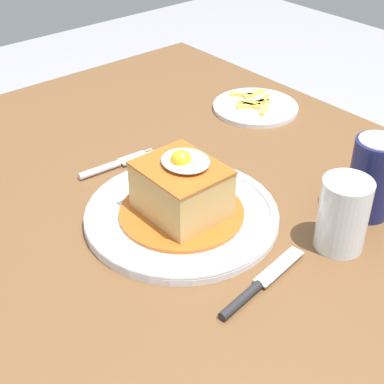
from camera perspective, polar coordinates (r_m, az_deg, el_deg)
The scene contains 8 objects.
dining_table at distance 0.93m, azimuth 4.02°, elevation -8.13°, with size 1.25×0.82×0.77m.
main_plate at distance 0.83m, azimuth -1.05°, elevation -2.26°, with size 0.29×0.29×0.02m.
sandwich_meal at distance 0.81m, azimuth -1.06°, elevation 0.08°, with size 0.18×0.18×0.11m.
fork at distance 0.96m, azimuth -8.15°, elevation 2.60°, with size 0.03×0.14×0.01m.
knife at distance 0.72m, azimuth 6.08°, elevation -9.76°, with size 0.04×0.17×0.01m.
soda_can at distance 0.86m, azimuth 17.61°, elevation 1.39°, with size 0.07×0.07×0.12m.
drinking_glass at distance 0.79m, azimuth 14.83°, elevation -2.62°, with size 0.07×0.07×0.10m.
side_plate_fries at distance 1.16m, azimuth 6.36°, elevation 8.50°, with size 0.17×0.17×0.02m.
Camera 1 is at (0.48, -0.49, 1.28)m, focal length 53.19 mm.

